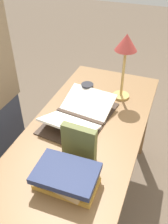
% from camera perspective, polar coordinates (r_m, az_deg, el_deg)
% --- Properties ---
extents(ground_plane, '(12.00, 12.00, 0.00)m').
position_cam_1_polar(ground_plane, '(2.06, 0.31, -19.78)').
color(ground_plane, brown).
extents(reading_desk, '(1.47, 0.66, 0.76)m').
position_cam_1_polar(reading_desk, '(1.55, 0.39, -6.58)').
color(reading_desk, brown).
rests_on(reading_desk, ground_plane).
extents(open_book, '(0.54, 0.39, 0.10)m').
position_cam_1_polar(open_book, '(1.53, -1.05, -0.62)').
color(open_book, '#38281E').
rests_on(open_book, reading_desk).
extents(book_stack_tall, '(0.20, 0.29, 0.10)m').
position_cam_1_polar(book_stack_tall, '(1.16, -4.06, -14.76)').
color(book_stack_tall, '#BC8933').
rests_on(book_stack_tall, reading_desk).
extents(book_standing_upright, '(0.05, 0.18, 0.20)m').
position_cam_1_polar(book_standing_upright, '(1.24, -1.16, -7.09)').
color(book_standing_upright, brown).
rests_on(book_standing_upright, reading_desk).
extents(reading_lamp, '(0.14, 0.14, 0.45)m').
position_cam_1_polar(reading_lamp, '(1.60, 9.52, 13.97)').
color(reading_lamp, tan).
rests_on(reading_lamp, reading_desk).
extents(coffee_mug, '(0.10, 0.09, 0.10)m').
position_cam_1_polar(coffee_mug, '(1.72, 0.70, 4.93)').
color(coffee_mug, '#28282D').
rests_on(coffee_mug, reading_desk).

